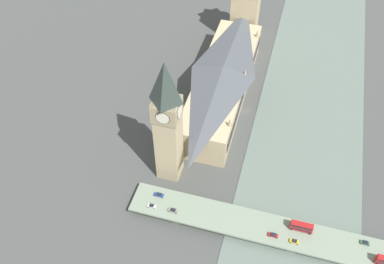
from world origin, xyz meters
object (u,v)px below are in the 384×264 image
victoria_tower (246,4)px  car_northbound_tail (273,235)px  car_southbound_mid (152,206)px  clock_tower (167,122)px  car_northbound_mid (173,210)px  car_southbound_lead (159,195)px  road_bridge (294,235)px  double_decker_bus_lead (302,227)px  car_southbound_extra (294,241)px  car_southbound_tail (365,243)px  parliament_hall (223,82)px

victoria_tower → car_northbound_tail: size_ratio=12.52×
victoria_tower → car_southbound_mid: (13.37, 151.93, -20.42)m
clock_tower → car_northbound_tail: bearing=156.2°
clock_tower → victoria_tower: clock_tower is taller
clock_tower → car_northbound_mid: bearing=110.6°
clock_tower → car_southbound_lead: clock_tower is taller
road_bridge → clock_tower: bearing=-18.3°
road_bridge → car_southbound_mid: (65.79, 3.69, 1.53)m
double_decker_bus_lead → car_southbound_extra: double_decker_bus_lead is taller
double_decker_bus_lead → car_southbound_tail: bearing=-178.1°
clock_tower → car_southbound_mid: 40.73m
car_southbound_tail → parliament_hall: bearing=-43.8°
car_southbound_tail → car_northbound_tail: bearing=10.5°
car_northbound_tail → parliament_hall: bearing=-63.3°
parliament_hall → road_bridge: 98.80m
clock_tower → car_southbound_lead: (-0.21, 18.27, -32.05)m
double_decker_bus_lead → car_southbound_tail: size_ratio=2.62×
clock_tower → car_southbound_extra: bearing=158.8°
victoria_tower → car_southbound_mid: bearing=85.0°
car_northbound_tail → car_southbound_lead: size_ratio=0.93×
clock_tower → car_southbound_tail: size_ratio=18.38×
parliament_hall → victoria_tower: bearing=-89.9°
car_northbound_mid → car_southbound_mid: 10.32m
double_decker_bus_lead → car_southbound_mid: 68.72m
parliament_hall → car_northbound_tail: size_ratio=24.07×
car_southbound_lead → victoria_tower: bearing=-94.8°
car_southbound_mid → car_northbound_tail: bearing=-179.5°
car_southbound_mid → road_bridge: bearing=-176.8°
clock_tower → car_northbound_mid: size_ratio=15.89×
car_southbound_mid → car_southbound_tail: 96.43m
parliament_hall → car_southbound_extra: (-52.82, 87.10, -7.23)m
car_southbound_extra → clock_tower: bearing=-21.2°
car_southbound_extra → car_northbound_tail: bearing=-3.5°
parliament_hall → double_decker_bus_lead: (-54.92, 80.15, -5.13)m
clock_tower → car_northbound_tail: 68.93m
car_northbound_tail → car_southbound_mid: (56.85, 0.50, 0.00)m
clock_tower → car_southbound_tail: clock_tower is taller
road_bridge → car_northbound_mid: size_ratio=34.33×
car_southbound_tail → car_southbound_extra: size_ratio=0.99×
road_bridge → car_southbound_mid: size_ratio=38.99×
double_decker_bus_lead → car_northbound_tail: double_decker_bus_lead is taller
parliament_hall → car_southbound_tail: 114.74m
car_northbound_tail → car_southbound_mid: size_ratio=1.12×
clock_tower → double_decker_bus_lead: clock_tower is taller
car_southbound_extra → car_southbound_tail: bearing=-165.2°
car_northbound_mid → car_southbound_mid: size_ratio=1.14×
parliament_hall → car_southbound_mid: size_ratio=26.88×
parliament_hall → car_southbound_extra: size_ratio=27.10×
clock_tower → parliament_hall: bearing=-101.3°
clock_tower → victoria_tower: (-12.36, -126.75, -11.58)m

